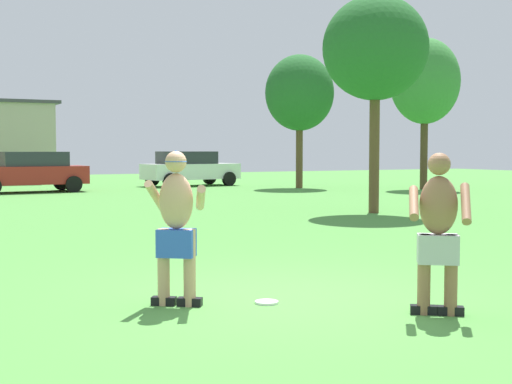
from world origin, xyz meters
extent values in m
plane|color=#4C8E3D|center=(0.00, 0.00, 0.00)|extent=(80.00, 80.00, 0.00)
cube|color=black|center=(-1.25, 0.24, 0.04)|extent=(0.28, 0.24, 0.09)
cylinder|color=tan|center=(-1.25, 0.24, 0.41)|extent=(0.13, 0.13, 0.82)
cube|color=black|center=(-1.02, 0.07, 0.04)|extent=(0.28, 0.24, 0.09)
cylinder|color=tan|center=(-1.02, 0.07, 0.41)|extent=(0.13, 0.13, 0.82)
cube|color=blue|center=(-1.14, 0.16, 0.67)|extent=(0.45, 0.42, 0.29)
ellipsoid|color=tan|center=(-1.14, 0.16, 1.11)|extent=(0.43, 0.39, 0.59)
cylinder|color=tan|center=(-1.28, 0.38, 1.14)|extent=(0.40, 0.45, 0.39)
cylinder|color=tan|center=(-0.88, 0.10, 1.14)|extent=(0.28, 0.55, 0.30)
sphere|color=tan|center=(-1.14, 0.16, 1.53)|extent=(0.23, 0.23, 0.23)
cone|color=#194CA5|center=(-1.14, 0.16, 1.59)|extent=(0.33, 0.33, 0.12)
cube|color=black|center=(1.15, -1.49, 0.04)|extent=(0.28, 0.24, 0.09)
cylinder|color=#936647|center=(1.15, -1.49, 0.41)|extent=(0.13, 0.13, 0.81)
cube|color=black|center=(0.94, -1.34, 0.04)|extent=(0.28, 0.24, 0.09)
cylinder|color=#936647|center=(0.94, -1.34, 0.41)|extent=(0.13, 0.13, 0.81)
cube|color=#B7B7BC|center=(1.05, -1.42, 0.66)|extent=(0.46, 0.43, 0.29)
ellipsoid|color=#936647|center=(1.05, -1.42, 1.10)|extent=(0.43, 0.40, 0.59)
cylinder|color=#936647|center=(1.19, -1.64, 1.13)|extent=(0.40, 0.44, 0.39)
cylinder|color=#936647|center=(0.79, -1.35, 1.13)|extent=(0.41, 0.48, 0.32)
sphere|color=#936647|center=(1.05, -1.42, 1.51)|extent=(0.22, 0.22, 0.22)
cylinder|color=white|center=(-0.24, -0.18, 0.01)|extent=(0.26, 0.26, 0.03)
cube|color=maroon|center=(0.77, 21.54, 0.67)|extent=(4.39, 2.04, 0.70)
cube|color=#282D33|center=(0.97, 21.55, 1.30)|extent=(2.49, 1.72, 0.56)
cylinder|color=black|center=(2.32, 20.72, 0.32)|extent=(0.65, 0.26, 0.64)
cylinder|color=black|center=(2.22, 22.52, 0.32)|extent=(0.65, 0.26, 0.64)
cube|color=white|center=(8.19, 23.19, 0.67)|extent=(4.48, 2.28, 0.70)
cube|color=#282D33|center=(7.99, 23.17, 1.30)|extent=(2.57, 1.85, 0.56)
cylinder|color=black|center=(9.58, 24.26, 0.32)|extent=(0.66, 0.29, 0.64)
cylinder|color=black|center=(9.79, 22.47, 0.32)|extent=(0.66, 0.29, 0.64)
cylinder|color=black|center=(6.59, 23.91, 0.32)|extent=(0.66, 0.29, 0.64)
cylinder|color=black|center=(6.80, 22.12, 0.32)|extent=(0.66, 0.29, 0.64)
cylinder|color=brown|center=(11.79, 19.50, 1.48)|extent=(0.30, 0.30, 2.97)
ellipsoid|color=#236028|center=(11.79, 19.50, 4.12)|extent=(2.97, 2.97, 3.28)
cylinder|color=#4C3823|center=(15.92, 16.25, 1.63)|extent=(0.31, 0.31, 3.27)
ellipsoid|color=#387F38|center=(15.92, 16.25, 4.51)|extent=(2.89, 2.89, 3.56)
cylinder|color=brown|center=(7.35, 8.14, 1.67)|extent=(0.27, 0.27, 3.34)
ellipsoid|color=#236028|center=(7.35, 8.14, 4.29)|extent=(2.74, 2.74, 2.70)
camera|label=1|loc=(-3.74, -6.80, 1.66)|focal=49.28mm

